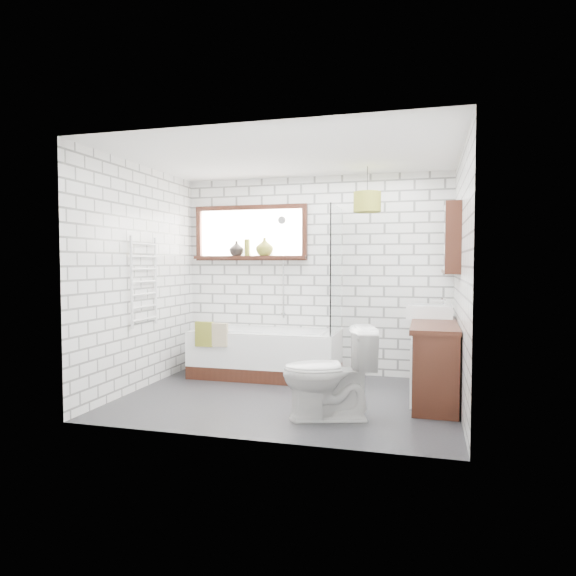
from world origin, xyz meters
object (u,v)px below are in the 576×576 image
(vanity, at_px, (435,362))
(pendant, at_px, (367,202))
(bathtub, at_px, (266,353))
(toilet, at_px, (328,373))
(basin, at_px, (429,311))

(vanity, distance_m, pendant, 1.92)
(vanity, height_order, pendant, pendant)
(bathtub, relative_size, vanity, 1.28)
(vanity, distance_m, toilet, 1.30)
(toilet, bearing_deg, bathtub, -161.81)
(toilet, height_order, pendant, pendant)
(pendant, bearing_deg, vanity, -32.42)
(bathtub, bearing_deg, vanity, -16.30)
(pendant, bearing_deg, basin, 1.73)
(bathtub, bearing_deg, basin, -2.52)
(vanity, height_order, toilet, toilet)
(bathtub, xyz_separation_m, toilet, (1.07, -1.49, 0.13))
(toilet, distance_m, pendant, 2.19)
(toilet, relative_size, pendant, 2.70)
(vanity, relative_size, basin, 2.86)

